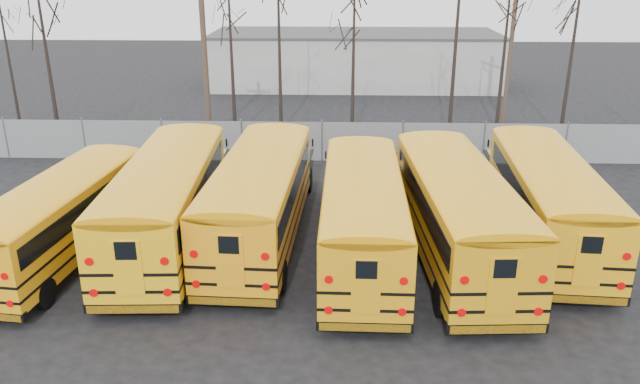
{
  "coord_description": "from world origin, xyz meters",
  "views": [
    {
      "loc": [
        0.86,
        -17.89,
        9.59
      ],
      "look_at": [
        0.18,
        3.28,
        1.6
      ],
      "focal_mm": 35.0,
      "sensor_mm": 36.0,
      "label": 1
    }
  ],
  "objects_px": {
    "bus_b": "(168,194)",
    "bus_c": "(261,191)",
    "bus_a": "(63,211)",
    "utility_pole_right": "(510,50)",
    "bus_e": "(457,205)",
    "utility_pole_left": "(204,49)",
    "bus_d": "(363,208)",
    "bus_f": "(547,192)"
  },
  "relations": [
    {
      "from": "bus_a",
      "to": "bus_f",
      "type": "height_order",
      "value": "bus_f"
    },
    {
      "from": "bus_a",
      "to": "utility_pole_left",
      "type": "bearing_deg",
      "value": 88.89
    },
    {
      "from": "bus_d",
      "to": "bus_e",
      "type": "distance_m",
      "value": 3.13
    },
    {
      "from": "bus_a",
      "to": "bus_c",
      "type": "bearing_deg",
      "value": 19.19
    },
    {
      "from": "bus_d",
      "to": "bus_c",
      "type": "bearing_deg",
      "value": 159.85
    },
    {
      "from": "utility_pole_right",
      "to": "bus_c",
      "type": "bearing_deg",
      "value": -103.56
    },
    {
      "from": "bus_f",
      "to": "utility_pole_right",
      "type": "xyz_separation_m",
      "value": [
        2.83,
        17.37,
        2.54
      ]
    },
    {
      "from": "utility_pole_left",
      "to": "utility_pole_right",
      "type": "relative_size",
      "value": 1.13
    },
    {
      "from": "bus_b",
      "to": "bus_d",
      "type": "bearing_deg",
      "value": -10.48
    },
    {
      "from": "bus_b",
      "to": "bus_c",
      "type": "distance_m",
      "value": 3.19
    },
    {
      "from": "bus_e",
      "to": "bus_f",
      "type": "xyz_separation_m",
      "value": [
        3.42,
        1.45,
        -0.06
      ]
    },
    {
      "from": "bus_a",
      "to": "bus_c",
      "type": "height_order",
      "value": "bus_c"
    },
    {
      "from": "bus_b",
      "to": "bus_c",
      "type": "bearing_deg",
      "value": 5.23
    },
    {
      "from": "bus_b",
      "to": "bus_e",
      "type": "relative_size",
      "value": 1.0
    },
    {
      "from": "bus_b",
      "to": "bus_e",
      "type": "height_order",
      "value": "bus_b"
    },
    {
      "from": "bus_b",
      "to": "utility_pole_right",
      "type": "bearing_deg",
      "value": 45.72
    },
    {
      "from": "bus_e",
      "to": "bus_f",
      "type": "bearing_deg",
      "value": 19.7
    },
    {
      "from": "bus_b",
      "to": "bus_c",
      "type": "relative_size",
      "value": 1.01
    },
    {
      "from": "bus_f",
      "to": "utility_pole_right",
      "type": "distance_m",
      "value": 17.78
    },
    {
      "from": "utility_pole_left",
      "to": "bus_d",
      "type": "bearing_deg",
      "value": -57.14
    },
    {
      "from": "bus_c",
      "to": "bus_e",
      "type": "distance_m",
      "value": 6.76
    },
    {
      "from": "utility_pole_left",
      "to": "bus_f",
      "type": "bearing_deg",
      "value": -37.81
    },
    {
      "from": "bus_a",
      "to": "bus_e",
      "type": "xyz_separation_m",
      "value": [
        13.11,
        0.36,
        0.24
      ]
    },
    {
      "from": "bus_f",
      "to": "bus_a",
      "type": "bearing_deg",
      "value": -169.77
    },
    {
      "from": "bus_f",
      "to": "utility_pole_left",
      "type": "height_order",
      "value": "utility_pole_left"
    },
    {
      "from": "bus_a",
      "to": "bus_f",
      "type": "xyz_separation_m",
      "value": [
        16.53,
        1.81,
        0.18
      ]
    },
    {
      "from": "bus_b",
      "to": "utility_pole_left",
      "type": "relative_size",
      "value": 1.22
    },
    {
      "from": "bus_b",
      "to": "bus_f",
      "type": "bearing_deg",
      "value": 0.49
    },
    {
      "from": "bus_e",
      "to": "utility_pole_left",
      "type": "height_order",
      "value": "utility_pole_left"
    },
    {
      "from": "bus_c",
      "to": "bus_d",
      "type": "xyz_separation_m",
      "value": [
        3.54,
        -1.35,
        -0.07
      ]
    },
    {
      "from": "utility_pole_left",
      "to": "bus_e",
      "type": "bearing_deg",
      "value": -48.31
    },
    {
      "from": "bus_a",
      "to": "bus_c",
      "type": "distance_m",
      "value": 6.63
    },
    {
      "from": "bus_b",
      "to": "utility_pole_right",
      "type": "distance_m",
      "value": 24.33
    },
    {
      "from": "bus_a",
      "to": "bus_b",
      "type": "bearing_deg",
      "value": 24.02
    },
    {
      "from": "bus_a",
      "to": "bus_e",
      "type": "height_order",
      "value": "bus_e"
    },
    {
      "from": "bus_a",
      "to": "utility_pole_left",
      "type": "height_order",
      "value": "utility_pole_left"
    },
    {
      "from": "bus_c",
      "to": "bus_f",
      "type": "xyz_separation_m",
      "value": [
        10.08,
        0.3,
        -0.05
      ]
    },
    {
      "from": "bus_b",
      "to": "utility_pole_left",
      "type": "xyz_separation_m",
      "value": [
        -1.43,
        13.92,
        3.05
      ]
    },
    {
      "from": "bus_b",
      "to": "bus_d",
      "type": "xyz_separation_m",
      "value": [
        6.7,
        -0.91,
        -0.09
      ]
    },
    {
      "from": "bus_b",
      "to": "bus_a",
      "type": "bearing_deg",
      "value": -164.67
    },
    {
      "from": "bus_e",
      "to": "utility_pole_left",
      "type": "relative_size",
      "value": 1.22
    },
    {
      "from": "bus_a",
      "to": "utility_pole_right",
      "type": "height_order",
      "value": "utility_pole_right"
    }
  ]
}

